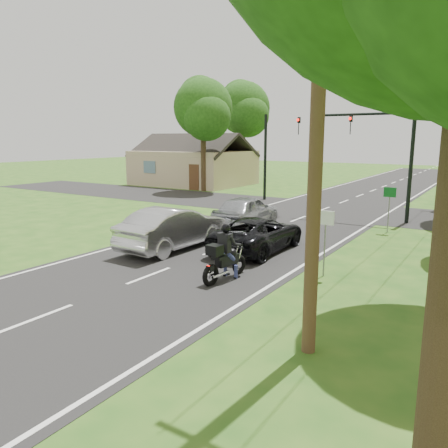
{
  "coord_description": "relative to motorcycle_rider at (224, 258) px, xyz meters",
  "views": [
    {
      "loc": [
        9.24,
        -9.98,
        4.31
      ],
      "look_at": [
        0.93,
        3.0,
        1.3
      ],
      "focal_mm": 35.0,
      "sensor_mm": 36.0,
      "label": 1
    }
  ],
  "objects": [
    {
      "name": "signal_pole_far",
      "position": [
        -7.45,
        17.05,
        2.29
      ],
      "size": [
        0.2,
        0.2,
        6.0
      ],
      "primitive_type": "cylinder",
      "color": "black",
      "rests_on": "ground"
    },
    {
      "name": "motorcycle_rider",
      "position": [
        0.0,
        0.0,
        0.0
      ],
      "size": [
        0.62,
        2.09,
        1.8
      ],
      "rotation": [
        0.0,
        0.0,
        -0.1
      ],
      "color": "black",
      "rests_on": "ground"
    },
    {
      "name": "silver_suv",
      "position": [
        -3.58,
        7.63,
        0.1
      ],
      "size": [
        2.2,
        4.78,
        1.59
      ],
      "primitive_type": "imported",
      "rotation": [
        0.0,
        0.0,
        3.21
      ],
      "color": "#9EA2A6",
      "rests_on": "road"
    },
    {
      "name": "tree_left_far",
      "position": [
        -15.94,
        28.81,
        6.43
      ],
      "size": [
        5.76,
        5.58,
        10.14
      ],
      "color": "#332316",
      "rests_on": "ground"
    },
    {
      "name": "traffic_signal",
      "position": [
        1.09,
        13.05,
        3.43
      ],
      "size": [
        6.38,
        0.44,
        6.0
      ],
      "color": "black",
      "rests_on": "ground"
    },
    {
      "name": "dark_suv",
      "position": [
        -0.88,
        3.85,
        -0.04
      ],
      "size": [
        2.22,
        4.76,
        1.32
      ],
      "primitive_type": "imported",
      "rotation": [
        0.0,
        0.0,
        3.15
      ],
      "color": "black",
      "rests_on": "road"
    },
    {
      "name": "utility_pole_near",
      "position": [
        3.95,
        -2.95,
        4.38
      ],
      "size": [
        1.6,
        0.28,
        10.0
      ],
      "color": "brown",
      "rests_on": "ground"
    },
    {
      "name": "tree_left_near",
      "position": [
        -13.98,
        18.84,
        5.83
      ],
      "size": [
        5.12,
        4.96,
        9.22
      ],
      "color": "#332316",
      "rests_on": "ground"
    },
    {
      "name": "sign_green",
      "position": [
        2.65,
        10.03,
        0.89
      ],
      "size": [
        0.55,
        0.07,
        2.12
      ],
      "color": "slate",
      "rests_on": "ground"
    },
    {
      "name": "cross_road",
      "position": [
        -2.25,
        15.05,
        -0.7
      ],
      "size": [
        60.0,
        7.0,
        0.01
      ],
      "primitive_type": "cube",
      "color": "black",
      "rests_on": "ground"
    },
    {
      "name": "ground",
      "position": [
        -2.25,
        -0.95,
        -0.71
      ],
      "size": [
        140.0,
        140.0,
        0.0
      ],
      "primitive_type": "plane",
      "color": "#234E16",
      "rests_on": "ground"
    },
    {
      "name": "house",
      "position": [
        -18.25,
        23.05,
        1.06
      ],
      "size": [
        10.2,
        8.0,
        4.84
      ],
      "color": "tan",
      "rests_on": "ground"
    },
    {
      "name": "road",
      "position": [
        -2.25,
        9.05,
        -0.7
      ],
      "size": [
        8.0,
        100.0,
        0.01
      ],
      "primitive_type": "cube",
      "color": "black",
      "rests_on": "ground"
    },
    {
      "name": "silver_sedan",
      "position": [
        -3.84,
        2.28,
        0.13
      ],
      "size": [
        1.89,
        5.07,
        1.66
      ],
      "primitive_type": "imported",
      "rotation": [
        0.0,
        0.0,
        3.11
      ],
      "color": "silver",
      "rests_on": "road"
    },
    {
      "name": "sign_white",
      "position": [
        2.45,
        2.03,
        0.89
      ],
      "size": [
        0.55,
        0.07,
        2.12
      ],
      "color": "slate",
      "rests_on": "ground"
    }
  ]
}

